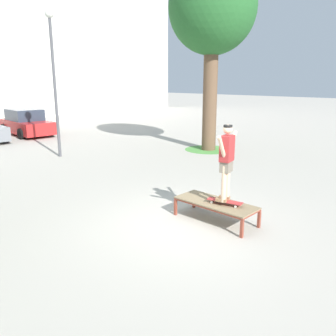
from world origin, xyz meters
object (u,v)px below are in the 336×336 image
Objects in this scene: skater at (227,158)px; light_post at (53,63)px; skate_box at (216,204)px; skateboard at (225,201)px; tree_near_right at (212,10)px; car_red at (26,123)px.

skater is 9.55m from light_post.
skateboard is (0.00, -0.24, 0.12)m from skate_box.
light_post is at bearing 82.60° from skateboard.
light_post is at bearing 82.40° from skate_box.
skater is 0.21× the size of tree_near_right.
light_post is at bearing -104.54° from car_red.
car_red is at bearing 79.52° from skater.
tree_near_right is at bearing 39.34° from skateboard.
skater reaches higher than skate_box.
skater is at bearing -97.40° from light_post.
skater is at bearing 102.66° from skateboard.
car_red is (-3.77, 10.49, -5.34)m from tree_near_right.
skateboard is at bearing -140.66° from tree_near_right.
car_red is at bearing 75.46° from light_post.
skateboard is 0.10× the size of tree_near_right.
skateboard is at bearing -77.34° from skater.
skate_box is 0.27m from skateboard.
light_post is (-1.77, -6.82, 3.13)m from car_red.
skateboard is 16.28m from car_red.
light_post reaches higher than skate_box.
skate_box is 9.65m from light_post.
light_post is (1.19, 9.19, 2.29)m from skater.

